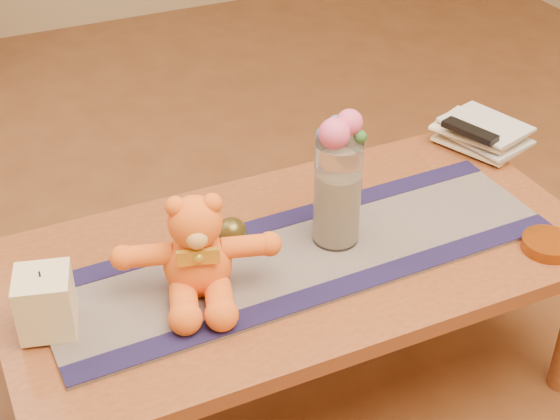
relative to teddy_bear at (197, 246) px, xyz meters
name	(u,v)px	position (x,y,z in m)	size (l,w,h in m)	color
floor	(297,385)	(0.26, 0.04, -0.57)	(5.50, 5.50, 0.00)	brown
coffee_table_top	(299,257)	(0.26, 0.04, -0.14)	(1.40, 0.70, 0.04)	brown
table_leg_bl	(19,330)	(-0.38, 0.33, -0.37)	(0.07, 0.07, 0.41)	brown
table_leg_br	(445,209)	(0.90, 0.33, -0.37)	(0.07, 0.07, 0.41)	brown
persian_runner	(303,255)	(0.26, 0.01, -0.12)	(1.20, 0.35, 0.01)	#17163F
runner_border_near	(334,290)	(0.26, -0.13, -0.11)	(1.20, 0.06, 0.00)	#19143C
runner_border_far	(276,221)	(0.26, 0.16, -0.11)	(1.20, 0.06, 0.00)	#19143C
teddy_bear	(197,246)	(0.00, 0.00, 0.00)	(0.34, 0.28, 0.23)	orange
pillar_candle	(45,302)	(-0.33, 0.01, -0.05)	(0.11, 0.11, 0.13)	#F8EAB7
candle_wick	(40,274)	(-0.33, 0.01, 0.03)	(0.00, 0.00, 0.01)	black
glass_vase	(337,193)	(0.36, 0.03, 0.02)	(0.11, 0.11, 0.26)	silver
potpourri_fill	(337,207)	(0.36, 0.03, -0.02)	(0.09, 0.09, 0.18)	beige
rose_left	(334,134)	(0.34, 0.02, 0.18)	(0.07, 0.07, 0.07)	#F2558B
rose_right	(349,122)	(0.38, 0.04, 0.19)	(0.06, 0.06, 0.06)	#F2558B
blue_flower_back	(337,125)	(0.37, 0.07, 0.17)	(0.04, 0.04, 0.04)	#506CAF
blue_flower_side	(324,134)	(0.33, 0.05, 0.17)	(0.04, 0.04, 0.04)	#506CAF
leaf_sprig	(360,137)	(0.40, 0.01, 0.16)	(0.03, 0.03, 0.03)	#33662D
bronze_ball	(232,232)	(0.13, 0.12, -0.08)	(0.07, 0.07, 0.07)	#4D4319
book_bottom	(463,153)	(0.87, 0.23, -0.11)	(0.17, 0.22, 0.02)	#FAE8C1
book_lower	(467,147)	(0.87, 0.23, -0.09)	(0.16, 0.22, 0.02)	#FAE8C1
book_upper	(463,142)	(0.86, 0.24, -0.07)	(0.17, 0.22, 0.02)	#FAE8C1
book_top	(467,135)	(0.87, 0.23, -0.06)	(0.16, 0.22, 0.02)	#FAE8C1
tv_remote	(470,131)	(0.87, 0.23, -0.04)	(0.04, 0.16, 0.02)	black
amber_dish	(548,244)	(0.80, -0.21, -0.11)	(0.12, 0.12, 0.03)	#BF5914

